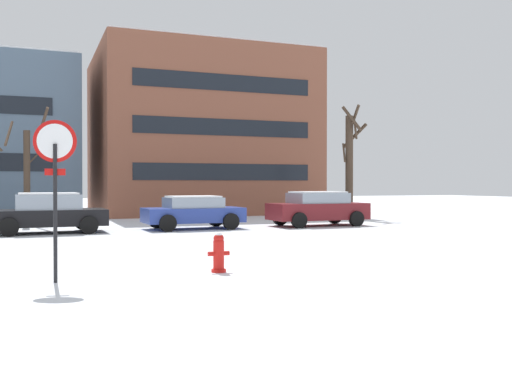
# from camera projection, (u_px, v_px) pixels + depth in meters

# --- Properties ---
(ground_plane) EXTENTS (120.00, 120.00, 0.00)m
(ground_plane) POSITION_uv_depth(u_px,v_px,m) (95.00, 263.00, 12.90)
(ground_plane) COLOR white
(road_surface) EXTENTS (80.00, 8.53, 0.00)m
(road_surface) POSITION_uv_depth(u_px,v_px,m) (83.00, 248.00, 15.95)
(road_surface) COLOR silver
(road_surface) RESTS_ON ground
(stop_sign) EXTENTS (0.74, 0.20, 2.92)m
(stop_sign) POSITION_uv_depth(u_px,v_px,m) (55.00, 169.00, 10.27)
(stop_sign) COLOR black
(stop_sign) RESTS_ON ground
(fire_hydrant) EXTENTS (0.44, 0.30, 0.81)m
(fire_hydrant) POSITION_uv_depth(u_px,v_px,m) (219.00, 252.00, 11.55)
(fire_hydrant) COLOR red
(fire_hydrant) RESTS_ON ground
(parked_car_black) EXTENTS (4.06, 2.25, 1.46)m
(parked_car_black) POSITION_uv_depth(u_px,v_px,m) (48.00, 213.00, 20.69)
(parked_car_black) COLOR black
(parked_car_black) RESTS_ON ground
(parked_car_blue) EXTENTS (3.89, 2.12, 1.30)m
(parked_car_blue) POSITION_uv_depth(u_px,v_px,m) (193.00, 212.00, 22.57)
(parked_car_blue) COLOR #283D93
(parked_car_blue) RESTS_ON ground
(parked_car_maroon) EXTENTS (4.18, 2.10, 1.45)m
(parked_car_maroon) POSITION_uv_depth(u_px,v_px,m) (318.00, 208.00, 24.27)
(parked_car_maroon) COLOR maroon
(parked_car_maroon) RESTS_ON ground
(tree_far_left) EXTENTS (1.86, 1.62, 5.06)m
(tree_far_left) POSITION_uv_depth(u_px,v_px,m) (27.00, 170.00, 24.52)
(tree_far_left) COLOR #423326
(tree_far_left) RESTS_ON ground
(tree_far_mid) EXTENTS (1.64, 1.65, 5.77)m
(tree_far_mid) POSITION_uv_depth(u_px,v_px,m) (350.00, 161.00, 29.05)
(tree_far_mid) COLOR #423326
(tree_far_mid) RESTS_ON ground
(building_far_right) EXTENTS (12.43, 11.64, 9.77)m
(building_far_right) POSITION_uv_depth(u_px,v_px,m) (197.00, 135.00, 36.52)
(building_far_right) COLOR brown
(building_far_right) RESTS_ON ground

